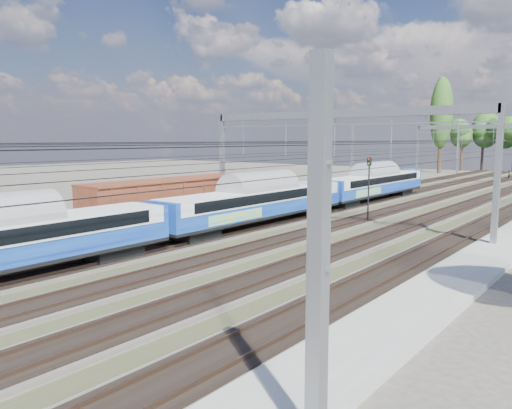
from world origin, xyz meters
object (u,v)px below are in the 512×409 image
Objects in this scene: emu_train at (256,196)px; signal_near at (369,182)px; worker at (509,175)px; freight_boxcar at (171,200)px.

signal_near is at bearing 55.74° from emu_train.
emu_train is 11.48× the size of signal_near.
worker is 55.89m from signal_near.
signal_near is at bearing 51.55° from freight_boxcar.
emu_train reaches higher than freight_boxcar.
signal_near is at bearing 170.15° from worker.
freight_boxcar is at bearing -107.22° from signal_near.
worker is (9.09, 68.33, -1.48)m from freight_boxcar.
worker is 0.30× the size of signal_near.
freight_boxcar is at bearing -134.80° from emu_train.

